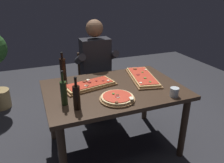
# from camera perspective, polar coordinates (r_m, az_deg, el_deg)

# --- Properties ---
(ground_plane) EXTENTS (6.40, 6.40, 0.00)m
(ground_plane) POSITION_cam_1_polar(r_m,az_deg,el_deg) (2.64, 0.41, -16.37)
(ground_plane) COLOR #2D2D33
(dining_table) EXTENTS (1.40, 0.96, 0.74)m
(dining_table) POSITION_cam_1_polar(r_m,az_deg,el_deg) (2.29, 0.45, -3.80)
(dining_table) COLOR #3D2B1E
(dining_table) RESTS_ON ground_plane
(pizza_rectangular_front) EXTENTS (0.58, 0.35, 0.05)m
(pizza_rectangular_front) POSITION_cam_1_polar(r_m,az_deg,el_deg) (2.28, -5.86, -0.92)
(pizza_rectangular_front) COLOR brown
(pizza_rectangular_front) RESTS_ON dining_table
(pizza_rectangular_left) EXTENTS (0.38, 0.66, 0.05)m
(pizza_rectangular_left) POSITION_cam_1_polar(r_m,az_deg,el_deg) (2.50, 7.93, 1.19)
(pizza_rectangular_left) COLOR brown
(pizza_rectangular_left) RESTS_ON dining_table
(pizza_round_far) EXTENTS (0.33, 0.33, 0.05)m
(pizza_round_far) POSITION_cam_1_polar(r_m,az_deg,el_deg) (2.00, 1.38, -4.31)
(pizza_round_far) COLOR olive
(pizza_round_far) RESTS_ON dining_table
(wine_bottle_dark) EXTENTS (0.06, 0.06, 0.29)m
(wine_bottle_dark) POSITION_cam_1_polar(r_m,az_deg,el_deg) (1.84, -9.20, -4.01)
(wine_bottle_dark) COLOR black
(wine_bottle_dark) RESTS_ON dining_table
(oil_bottle_amber) EXTENTS (0.07, 0.07, 0.31)m
(oil_bottle_amber) POSITION_cam_1_polar(r_m,az_deg,el_deg) (2.47, -12.65, 3.25)
(oil_bottle_amber) COLOR black
(oil_bottle_amber) RESTS_ON dining_table
(vinegar_bottle_green) EXTENTS (0.06, 0.06, 0.31)m
(vinegar_bottle_green) POSITION_cam_1_polar(r_m,az_deg,el_deg) (1.93, -12.44, -2.77)
(vinegar_bottle_green) COLOR #233819
(vinegar_bottle_green) RESTS_ON dining_table
(tumbler_near_camera) EXTENTS (0.08, 0.08, 0.09)m
(tumbler_near_camera) POSITION_cam_1_polar(r_m,az_deg,el_deg) (2.14, 15.91, -2.80)
(tumbler_near_camera) COLOR silver
(tumbler_near_camera) RESTS_ON dining_table
(diner_chair) EXTENTS (0.44, 0.44, 0.87)m
(diner_chair) POSITION_cam_1_polar(r_m,az_deg,el_deg) (3.11, -4.57, 0.37)
(diner_chair) COLOR #3D2B1E
(diner_chair) RESTS_ON ground_plane
(seated_diner) EXTENTS (0.53, 0.41, 1.33)m
(seated_diner) POSITION_cam_1_polar(r_m,az_deg,el_deg) (2.91, -4.04, 4.18)
(seated_diner) COLOR #23232D
(seated_diner) RESTS_ON ground_plane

